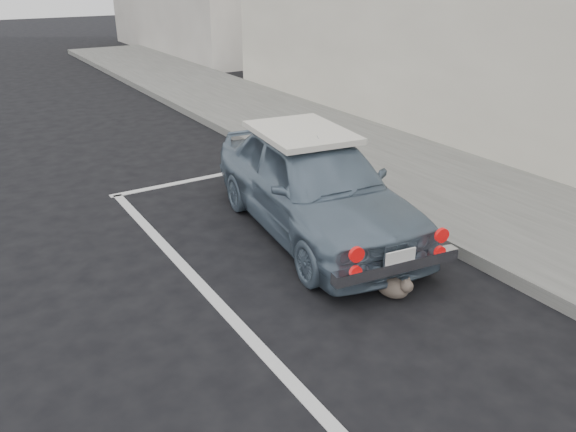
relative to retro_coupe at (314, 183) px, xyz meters
name	(u,v)px	position (x,y,z in m)	size (l,w,h in m)	color
pline_front	(206,177)	(-0.34, 2.47, -0.62)	(3.00, 0.12, 0.01)	silver
pline_side	(224,310)	(-1.74, -1.03, -0.62)	(0.12, 7.00, 0.01)	silver
retro_coupe	(314,183)	(0.00, 0.00, 0.00)	(1.92, 3.79, 1.23)	slate
cat	(394,286)	(-0.21, -1.71, -0.50)	(0.32, 0.49, 0.27)	#64564C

